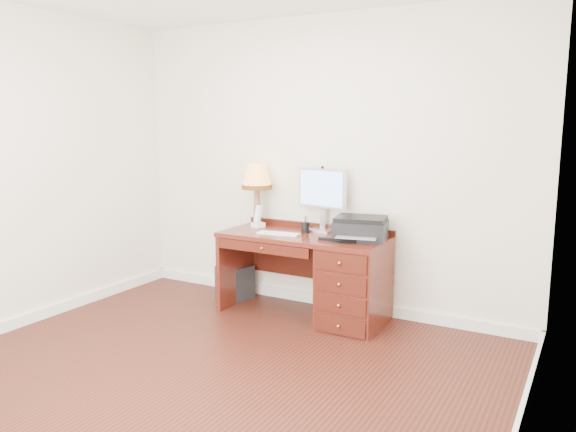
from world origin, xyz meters
The scene contains 12 objects.
ground centered at (0.00, 0.00, 0.00)m, with size 4.00×4.00×0.00m, color black.
room_shell centered at (0.00, 0.63, 0.05)m, with size 4.00×4.00×4.00m.
desk centered at (0.32, 1.40, 0.41)m, with size 1.50×0.67×0.75m.
monitor centered at (0.06, 1.64, 1.11)m, with size 0.50×0.19×0.57m.
keyboard centered at (-0.20, 1.29, 0.76)m, with size 0.38×0.11×0.01m, color white.
mouse_pad centered at (0.42, 1.31, 0.76)m, with size 0.22×0.22×0.04m.
printer centered at (0.52, 1.46, 0.85)m, with size 0.50×0.42×0.20m.
leg_lamp centered at (-0.59, 1.56, 1.19)m, with size 0.29×0.29×0.60m.
phone centered at (-0.54, 1.50, 0.81)m, with size 0.13×0.13×0.21m.
pen_cup centered at (-0.03, 1.48, 0.80)m, with size 0.08×0.08×0.09m, color black.
chair centered at (0.37, 1.37, 0.47)m, with size 0.40×0.40×0.77m.
equipment_box centered at (-0.82, 1.50, 0.17)m, with size 0.29×0.29×0.33m, color black.
Camera 1 is at (2.27, -2.96, 1.74)m, focal length 35.00 mm.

